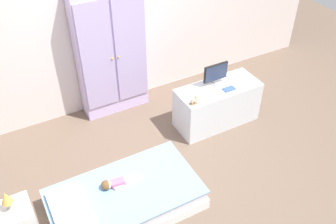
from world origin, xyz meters
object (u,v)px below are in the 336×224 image
at_px(doll, 113,184).
at_px(wardrobe, 111,52).
at_px(bed, 125,199).
at_px(rocking_horse_toy, 194,100).
at_px(tv_monitor, 216,73).
at_px(nightstand, 17,223).
at_px(tv_stand, 217,105).
at_px(book_blue, 229,89).
at_px(table_lamp, 6,198).

relative_size(doll, wardrobe, 0.24).
bearing_deg(bed, rocking_horse_toy, 26.03).
xyz_separation_m(doll, tv_monitor, (1.58, 0.65, 0.41)).
bearing_deg(tv_monitor, nightstand, -166.87).
bearing_deg(wardrobe, nightstand, -137.53).
relative_size(tv_stand, book_blue, 6.88).
xyz_separation_m(doll, table_lamp, (-0.92, 0.06, 0.26)).
bearing_deg(doll, tv_monitor, 22.18).
distance_m(doll, book_blue, 1.75).
xyz_separation_m(bed, doll, (-0.07, 0.10, 0.16)).
bearing_deg(rocking_horse_toy, tv_monitor, 27.02).
height_order(doll, tv_stand, tv_stand).
bearing_deg(rocking_horse_toy, table_lamp, -169.91).
xyz_separation_m(doll, book_blue, (1.67, 0.48, 0.26)).
relative_size(bed, doll, 3.69).
distance_m(nightstand, table_lamp, 0.35).
distance_m(doll, wardrobe, 1.67).
bearing_deg(doll, table_lamp, 176.09).
bearing_deg(book_blue, bed, -160.14).
bearing_deg(rocking_horse_toy, tv_stand, 18.05).
height_order(table_lamp, tv_stand, table_lamp).
height_order(nightstand, tv_stand, tv_stand).
height_order(wardrobe, book_blue, wardrobe).
distance_m(table_lamp, tv_monitor, 2.57).
xyz_separation_m(bed, rocking_horse_toy, (1.10, 0.54, 0.47)).
distance_m(wardrobe, tv_stand, 1.44).
bearing_deg(doll, nightstand, 176.09).
height_order(tv_stand, rocking_horse_toy, rocking_horse_toy).
height_order(bed, tv_stand, tv_stand).
distance_m(table_lamp, book_blue, 2.62).
xyz_separation_m(doll, wardrobe, (0.60, 1.45, 0.55)).
bearing_deg(tv_stand, book_blue, -51.67).
bearing_deg(book_blue, table_lamp, -170.93).
bearing_deg(tv_monitor, rocking_horse_toy, -152.98).
distance_m(tv_monitor, rocking_horse_toy, 0.48).
height_order(rocking_horse_toy, book_blue, rocking_horse_toy).
bearing_deg(book_blue, doll, -164.11).
xyz_separation_m(wardrobe, rocking_horse_toy, (0.56, -1.02, -0.24)).
relative_size(table_lamp, rocking_horse_toy, 1.99).
height_order(bed, doll, doll).
bearing_deg(nightstand, doll, -3.91).
relative_size(nightstand, table_lamp, 1.72).
height_order(tv_monitor, book_blue, tv_monitor).
xyz_separation_m(table_lamp, rocking_horse_toy, (2.08, 0.37, 0.04)).
height_order(doll, tv_monitor, tv_monitor).
distance_m(bed, doll, 0.21).
bearing_deg(table_lamp, wardrobe, 42.47).
xyz_separation_m(nightstand, book_blue, (2.59, 0.41, 0.35)).
xyz_separation_m(tv_monitor, rocking_horse_toy, (-0.42, -0.21, -0.11)).
height_order(doll, wardrobe, wardrobe).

